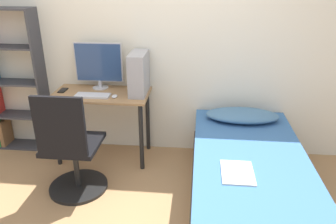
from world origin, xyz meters
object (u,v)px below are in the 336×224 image
Objects in this scene: office_chair at (72,156)px; bed at (249,184)px; monitor at (99,64)px; bookshelf at (7,86)px; pc_tower at (139,73)px; keyboard at (93,96)px.

bed is (1.55, -0.08, -0.14)m from office_chair.
monitor is (-1.50, 0.90, 0.76)m from bed.
pc_tower is at bearing -3.54° from bookshelf.
office_chair is at bearing 177.15° from bed.
office_chair is 1.03m from monitor.
office_chair reaches higher than keyboard.
bookshelf reaches higher than bed.
pc_tower is (0.44, -0.11, -0.05)m from monitor.
keyboard is (-1.50, 0.64, 0.50)m from bed.
bookshelf is 1.51m from pc_tower.
pc_tower is (-1.05, 0.79, 0.70)m from bed.
keyboard is at bearing -90.84° from monitor.
bookshelf is 1.08m from monitor.
monitor is 1.20× the size of pc_tower.
bookshelf is 4.52× the size of keyboard.
bed is 1.71m from keyboard.
bookshelf is 0.78× the size of bed.
monitor reaches higher than office_chair.
bookshelf is at bearing 176.46° from pc_tower.
office_chair is 0.50× the size of bed.
pc_tower reaches higher than bed.
pc_tower reaches higher than keyboard.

